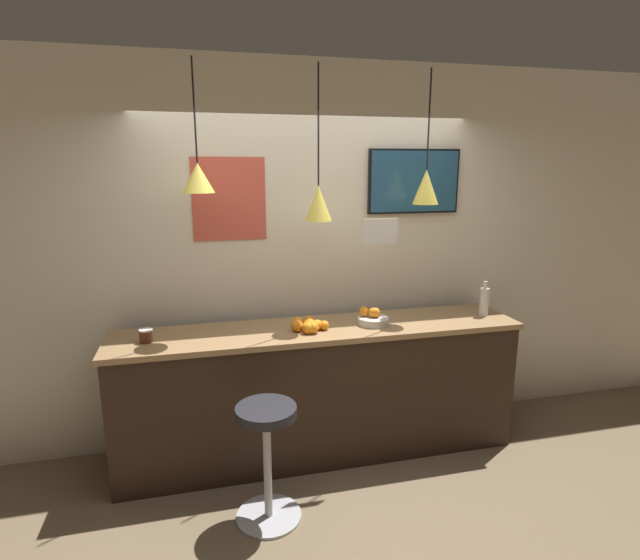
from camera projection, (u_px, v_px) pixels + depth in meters
The scene contains 14 objects.
ground_plane at pixel (339, 494), 3.33m from camera, with size 14.00×14.00×0.00m, color #756047.
back_wall at pixel (308, 256), 3.88m from camera, with size 8.00×0.06×2.90m.
service_counter at pixel (320, 391), 3.72m from camera, with size 2.96×0.58×1.00m.
bar_stool at pixel (267, 444), 3.00m from camera, with size 0.41×0.41×0.75m.
fruit_bowl at pixel (372, 318), 3.66m from camera, with size 0.23×0.23×0.13m.
orange_pile at pixel (308, 326), 3.52m from camera, with size 0.27×0.27×0.09m.
juice_bottle at pixel (484, 301), 3.85m from camera, with size 0.07×0.07×0.27m.
spread_jar at pixel (146, 336), 3.29m from camera, with size 0.09×0.09×0.09m.
pendant_lamp_left at pixel (198, 177), 3.22m from camera, with size 0.21×0.21×0.83m.
pendant_lamp_middle at pixel (318, 202), 3.45m from camera, with size 0.19×0.19×1.04m.
pendant_lamp_right at pixel (426, 186), 3.61m from camera, with size 0.19×0.19×0.94m.
mounted_tv at pixel (414, 181), 3.90m from camera, with size 0.75×0.04×0.50m.
hanging_menu_board at pixel (380, 231), 3.33m from camera, with size 0.24×0.01×0.17m.
wall_poster at pixel (229, 199), 3.61m from camera, with size 0.53×0.01×0.60m.
Camera 1 is at (-0.82, -2.81, 2.15)m, focal length 28.00 mm.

